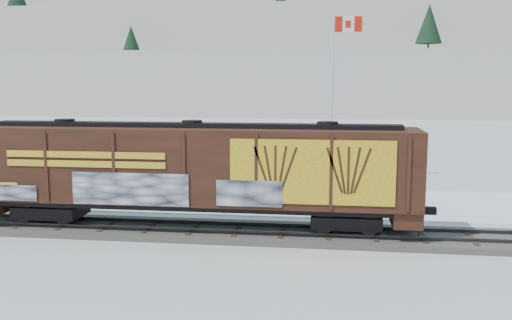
# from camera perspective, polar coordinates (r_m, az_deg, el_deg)

# --- Properties ---
(ground) EXTENTS (500.00, 500.00, 0.00)m
(ground) POSITION_cam_1_polar(r_m,az_deg,el_deg) (25.78, -1.80, -7.51)
(ground) COLOR white
(ground) RESTS_ON ground
(rail_track) EXTENTS (50.00, 3.40, 0.43)m
(rail_track) POSITION_cam_1_polar(r_m,az_deg,el_deg) (25.74, -1.80, -7.19)
(rail_track) COLOR #59544C
(rail_track) RESTS_ON ground
(parking_strip) EXTENTS (40.00, 8.00, 0.03)m
(parking_strip) POSITION_cam_1_polar(r_m,az_deg,el_deg) (32.98, 0.35, -4.00)
(parking_strip) COLOR white
(parking_strip) RESTS_ON ground
(hillside) EXTENTS (360.00, 110.00, 93.00)m
(hillside) POSITION_cam_1_polar(r_m,az_deg,el_deg) (164.50, 6.32, 10.67)
(hillside) COLOR white
(hillside) RESTS_ON ground
(hopper_railcar) EXTENTS (19.78, 3.06, 4.59)m
(hopper_railcar) POSITION_cam_1_polar(r_m,az_deg,el_deg) (25.54, -6.34, -0.82)
(hopper_railcar) COLOR black
(hopper_railcar) RESTS_ON rail_track
(flagpole) EXTENTS (2.30, 0.90, 11.16)m
(flagpole) POSITION_cam_1_polar(r_m,az_deg,el_deg) (38.38, 7.73, 3.80)
(flagpole) COLOR silver
(flagpole) RESTS_ON ground
(car_silver) EXTENTS (4.51, 2.54, 1.45)m
(car_silver) POSITION_cam_1_polar(r_m,az_deg,el_deg) (35.74, -17.54, -2.23)
(car_silver) COLOR #AEB0B6
(car_silver) RESTS_ON parking_strip
(car_white) EXTENTS (4.80, 2.84, 1.50)m
(car_white) POSITION_cam_1_polar(r_m,az_deg,el_deg) (33.08, 0.51, -2.62)
(car_white) COLOR silver
(car_white) RESTS_ON parking_strip
(car_dark) EXTENTS (5.09, 2.67, 1.41)m
(car_dark) POSITION_cam_1_polar(r_m,az_deg,el_deg) (31.67, 11.61, -3.35)
(car_dark) COLOR black
(car_dark) RESTS_ON parking_strip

